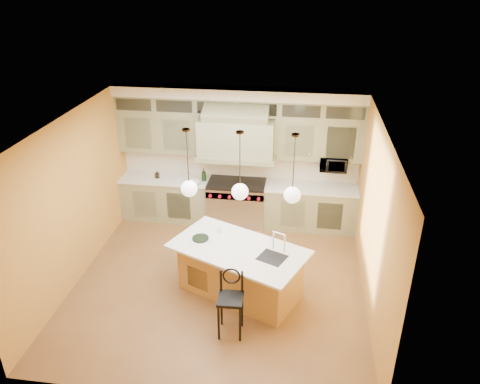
# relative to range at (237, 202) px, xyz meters

# --- Properties ---
(floor) EXTENTS (5.00, 5.00, 0.00)m
(floor) POSITION_rel_range_xyz_m (0.00, -2.14, -0.49)
(floor) COLOR brown
(floor) RESTS_ON ground
(ceiling) EXTENTS (5.00, 5.00, 0.00)m
(ceiling) POSITION_rel_range_xyz_m (0.00, -2.14, 2.41)
(ceiling) COLOR white
(ceiling) RESTS_ON wall_back
(wall_back) EXTENTS (5.00, 0.00, 5.00)m
(wall_back) POSITION_rel_range_xyz_m (0.00, 0.36, 0.96)
(wall_back) COLOR #BC8433
(wall_back) RESTS_ON ground
(wall_front) EXTENTS (5.00, 0.00, 5.00)m
(wall_front) POSITION_rel_range_xyz_m (0.00, -4.64, 0.96)
(wall_front) COLOR #BC8433
(wall_front) RESTS_ON ground
(wall_left) EXTENTS (0.00, 5.00, 5.00)m
(wall_left) POSITION_rel_range_xyz_m (-2.50, -2.14, 0.96)
(wall_left) COLOR #BC8433
(wall_left) RESTS_ON ground
(wall_right) EXTENTS (0.00, 5.00, 5.00)m
(wall_right) POSITION_rel_range_xyz_m (2.50, -2.14, 0.96)
(wall_right) COLOR #BC8433
(wall_right) RESTS_ON ground
(back_cabinetry) EXTENTS (5.00, 0.77, 2.90)m
(back_cabinetry) POSITION_rel_range_xyz_m (0.00, 0.09, 0.94)
(back_cabinetry) COLOR gray
(back_cabinetry) RESTS_ON floor
(range) EXTENTS (1.20, 0.74, 0.96)m
(range) POSITION_rel_range_xyz_m (0.00, 0.00, 0.00)
(range) COLOR silver
(range) RESTS_ON floor
(kitchen_island) EXTENTS (2.46, 1.95, 1.35)m
(kitchen_island) POSITION_rel_range_xyz_m (0.40, -2.38, -0.01)
(kitchen_island) COLOR olive
(kitchen_island) RESTS_ON floor
(counter_stool) EXTENTS (0.39, 0.39, 1.07)m
(counter_stool) POSITION_rel_range_xyz_m (0.39, -3.33, 0.12)
(counter_stool) COLOR black
(counter_stool) RESTS_ON floor
(microwave) EXTENTS (0.54, 0.37, 0.30)m
(microwave) POSITION_rel_range_xyz_m (1.95, 0.11, 0.96)
(microwave) COLOR black
(microwave) RESTS_ON back_cabinetry
(oil_bottle_a) EXTENTS (0.11, 0.11, 0.28)m
(oil_bottle_a) POSITION_rel_range_xyz_m (-0.70, 0.01, 0.59)
(oil_bottle_a) COLOR black
(oil_bottle_a) RESTS_ON back_cabinetry
(oil_bottle_b) EXTENTS (0.08, 0.08, 0.17)m
(oil_bottle_b) POSITION_rel_range_xyz_m (-1.72, 0.01, 0.54)
(oil_bottle_b) COLOR black
(oil_bottle_b) RESTS_ON back_cabinetry
(fruit_bowl) EXTENTS (0.32, 0.32, 0.07)m
(fruit_bowl) POSITION_rel_range_xyz_m (-0.88, -0.22, 0.49)
(fruit_bowl) COLOR silver
(fruit_bowl) RESTS_ON back_cabinetry
(cup) EXTENTS (0.10, 0.10, 0.09)m
(cup) POSITION_rel_range_xyz_m (-0.01, -1.96, 0.48)
(cup) COLOR white
(cup) RESTS_ON kitchen_island
(pendant_left) EXTENTS (0.26, 0.26, 1.11)m
(pendant_left) POSITION_rel_range_xyz_m (-0.40, -2.37, 1.46)
(pendant_left) COLOR #2D2319
(pendant_left) RESTS_ON ceiling
(pendant_center) EXTENTS (0.26, 0.26, 1.11)m
(pendant_center) POSITION_rel_range_xyz_m (0.40, -2.37, 1.46)
(pendant_center) COLOR #2D2319
(pendant_center) RESTS_ON ceiling
(pendant_right) EXTENTS (0.26, 0.26, 1.11)m
(pendant_right) POSITION_rel_range_xyz_m (1.20, -2.37, 1.46)
(pendant_right) COLOR #2D2319
(pendant_right) RESTS_ON ceiling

